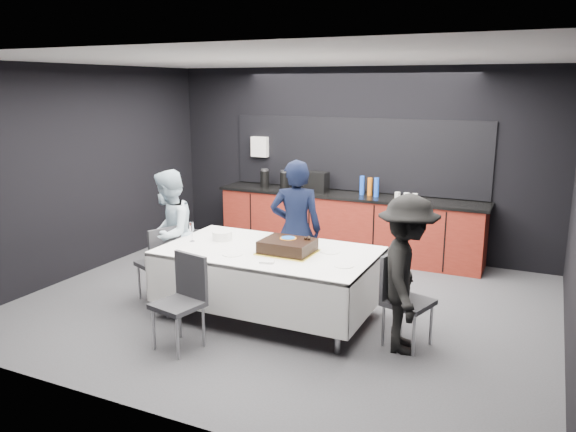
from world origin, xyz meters
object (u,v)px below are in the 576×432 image
object	(u,v)px
cake_assembly	(288,246)
plate_stack	(222,235)
party_table	(269,262)
person_left	(169,234)
chair_right	(402,292)
chair_near	(184,294)
champagne_flute	(192,228)
chair_left	(161,258)
person_center	(296,230)
person_right	(407,274)

from	to	relation	value
cake_assembly	plate_stack	xyz separation A→B (m)	(-0.91, 0.15, -0.02)
party_table	person_left	xyz separation A→B (m)	(-1.38, 0.07, 0.14)
plate_stack	chair_right	bearing A→B (deg)	-4.11
person_left	chair_near	bearing A→B (deg)	23.00
person_left	champagne_flute	bearing A→B (deg)	51.88
champagne_flute	chair_left	world-z (taller)	champagne_flute
plate_stack	person_left	bearing A→B (deg)	-175.22
chair_right	person_left	distance (m)	2.88
champagne_flute	person_center	xyz separation A→B (m)	(0.96, 0.77, -0.09)
champagne_flute	party_table	bearing A→B (deg)	5.10
chair_near	person_left	size ratio (longest dim) A/B	0.59
person_left	party_table	bearing A→B (deg)	68.20
party_table	chair_right	xyz separation A→B (m)	(1.49, -0.03, -0.11)
chair_left	chair_near	distance (m)	1.26
chair_near	person_left	world-z (taller)	person_left
party_table	chair_left	xyz separation A→B (m)	(-1.36, -0.14, -0.11)
chair_right	person_center	world-z (taller)	person_center
party_table	person_right	size ratio (longest dim) A/B	1.50
party_table	chair_near	distance (m)	1.08
champagne_flute	person_right	world-z (taller)	person_right
cake_assembly	person_center	distance (m)	0.74
person_center	person_left	xyz separation A→B (m)	(-1.40, -0.61, -0.07)
party_table	cake_assembly	xyz separation A→B (m)	(0.24, -0.02, 0.21)
person_right	chair_right	bearing A→B (deg)	14.47
plate_stack	chair_right	xyz separation A→B (m)	(2.16, -0.16, -0.30)
champagne_flute	person_left	size ratio (longest dim) A/B	0.14
cake_assembly	champagne_flute	distance (m)	1.19
chair_left	person_right	size ratio (longest dim) A/B	0.60
chair_right	chair_near	xyz separation A→B (m)	(-1.92, -0.96, 0.00)
chair_near	party_table	bearing A→B (deg)	66.60
person_right	chair_left	bearing A→B (deg)	75.54
cake_assembly	person_center	xyz separation A→B (m)	(-0.22, 0.70, -0.01)
party_table	plate_stack	bearing A→B (deg)	169.22
cake_assembly	chair_right	bearing A→B (deg)	-0.33
person_left	person_right	xyz separation A→B (m)	(2.94, -0.22, -0.01)
chair_near	chair_right	bearing A→B (deg)	26.64
person_center	person_left	world-z (taller)	person_center
champagne_flute	chair_right	distance (m)	2.47
champagne_flute	chair_right	xyz separation A→B (m)	(2.43, 0.06, -0.40)
chair_right	person_center	xyz separation A→B (m)	(-1.47, 0.71, 0.31)
party_table	champagne_flute	size ratio (longest dim) A/B	10.36
plate_stack	chair_near	xyz separation A→B (m)	(0.24, -1.12, -0.30)
cake_assembly	chair_near	world-z (taller)	cake_assembly
plate_stack	person_left	distance (m)	0.72
party_table	person_left	bearing A→B (deg)	177.18
chair_near	person_right	world-z (taller)	person_right
plate_stack	chair_near	world-z (taller)	chair_near
plate_stack	person_right	distance (m)	2.24
chair_left	chair_near	world-z (taller)	same
cake_assembly	person_right	bearing A→B (deg)	-5.60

